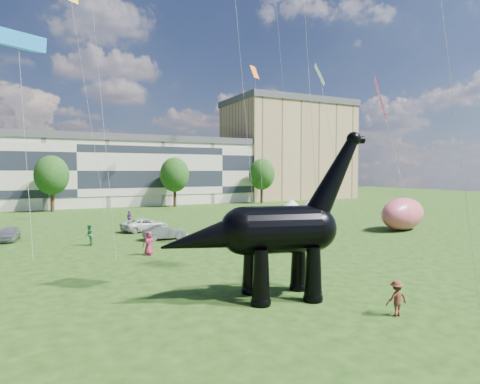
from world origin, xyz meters
name	(u,v)px	position (x,y,z in m)	size (l,w,h in m)	color
ground	(330,292)	(0.00, 0.00, 0.00)	(220.00, 220.00, 0.00)	#16330C
terrace_row	(75,173)	(-8.00, 62.00, 6.00)	(78.00, 11.00, 12.00)	beige
apartment_block	(288,152)	(40.00, 65.00, 11.00)	(28.00, 18.00, 22.00)	tan
tree_mid_left	(52,172)	(-12.00, 53.00, 6.29)	(5.20, 5.20, 9.44)	#382314
tree_mid_right	(175,172)	(8.00, 53.00, 6.29)	(5.20, 5.20, 9.44)	#382314
tree_far_right	(262,172)	(26.00, 53.00, 6.29)	(5.20, 5.20, 9.44)	#382314
dinosaur_sculpture	(272,233)	(-3.24, 0.62, 3.33)	(10.81, 4.17, 8.83)	black
car_silver	(9,234)	(-16.38, 25.77, 0.67)	(1.58, 3.93, 1.34)	silver
car_grey	(165,232)	(-3.24, 20.04, 0.66)	(1.40, 4.02, 1.32)	slate
car_white	(145,225)	(-3.72, 26.15, 0.70)	(2.31, 5.02, 1.40)	silver
car_dark	(258,222)	(7.98, 22.16, 0.81)	(2.28, 5.62, 1.63)	#595960
gazebo_near	(292,205)	(17.69, 29.93, 1.73)	(4.02, 4.02, 2.47)	white
gazebo_far	(308,206)	(17.94, 26.44, 1.79)	(3.67, 3.67, 2.54)	silver
inflatable_pink	(403,214)	(21.68, 14.34, 1.77)	(7.09, 3.54, 3.54)	#CA4E60
visitors	(191,234)	(-1.85, 16.72, 0.87)	(54.90, 37.31, 1.86)	#925D27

